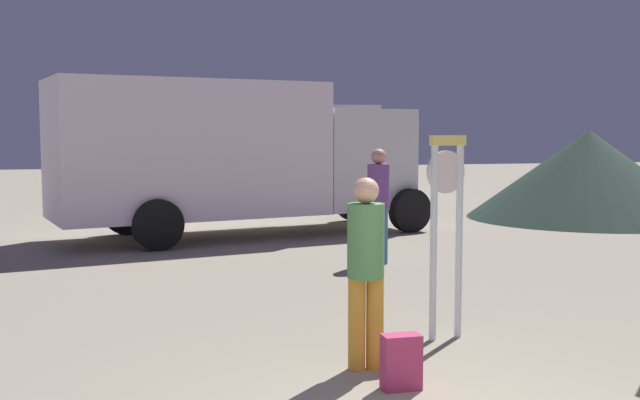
% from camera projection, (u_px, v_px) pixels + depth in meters
% --- Properties ---
extents(standing_clock, '(0.43, 0.16, 2.04)m').
position_uv_depth(standing_clock, '(446.00, 215.00, 7.69)').
color(standing_clock, white).
rests_on(standing_clock, ground_plane).
extents(person_near_clock, '(0.32, 0.32, 1.69)m').
position_uv_depth(person_near_clock, '(366.00, 263.00, 6.71)').
color(person_near_clock, gold).
rests_on(person_near_clock, ground_plane).
extents(backpack, '(0.31, 0.21, 0.45)m').
position_uv_depth(backpack, '(401.00, 362.00, 6.25)').
color(backpack, '#B73560').
rests_on(backpack, ground_plane).
extents(person_distant, '(0.35, 0.35, 1.81)m').
position_uv_depth(person_distant, '(378.00, 200.00, 12.13)').
color(person_distant, '#3D6AA3').
rests_on(person_distant, ground_plane).
extents(box_truck_near, '(7.69, 4.00, 3.02)m').
position_uv_depth(box_truck_near, '(230.00, 153.00, 15.25)').
color(box_truck_near, white).
rests_on(box_truck_near, ground_plane).
extents(box_truck_far, '(6.75, 3.67, 2.86)m').
position_uv_depth(box_truck_far, '(285.00, 147.00, 24.41)').
color(box_truck_far, silver).
rests_on(box_truck_far, ground_plane).
extents(dome_tent, '(5.69, 5.69, 2.10)m').
position_uv_depth(dome_tent, '(588.00, 174.00, 18.39)').
color(dome_tent, '#23362C').
rests_on(dome_tent, ground_plane).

